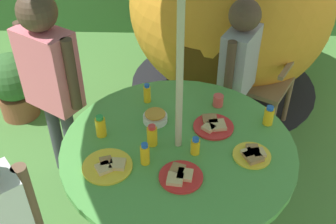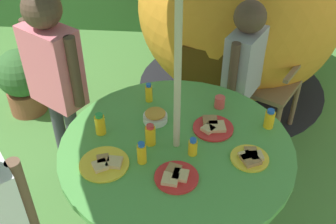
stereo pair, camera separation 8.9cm
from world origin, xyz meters
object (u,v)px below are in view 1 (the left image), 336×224
Objects in this scene: wooden_chair at (263,61)px; juice_bottle_far_right at (152,136)px; dome_tent at (229,6)px; plate_back_edge at (108,166)px; child_in_grey_shirt at (239,62)px; cup_near at (218,101)px; garden_table at (177,165)px; potted_plant at (13,84)px; juice_bottle_near_left at (195,146)px; juice_bottle_mid_right at (147,94)px; juice_bottle_near_right at (268,116)px; child_in_pink_shirt at (49,70)px; juice_bottle_far_left at (100,126)px; plate_front_edge at (252,155)px; juice_bottle_center_back at (145,154)px; snack_bowl at (155,117)px; plate_mid_left at (213,125)px; plate_center_front at (180,176)px.

wooden_chair reaches higher than juice_bottle_far_right.
dome_tent is 2.08m from plate_back_edge.
cup_near is (-0.17, -0.44, -0.02)m from child_in_grey_shirt.
garden_table reaches higher than potted_plant.
juice_bottle_mid_right reaches higher than juice_bottle_near_left.
child_in_grey_shirt reaches higher than plate_back_edge.
dome_tent reaches higher than garden_table.
juice_bottle_mid_right is at bearing 164.79° from juice_bottle_near_right.
child_in_pink_shirt is (0.59, -0.67, 0.57)m from potted_plant.
juice_bottle_far_left is at bearing 167.08° from juice_bottle_far_right.
juice_bottle_far_left is (-0.85, -1.68, 0.01)m from dome_tent.
wooden_chair is 0.48× the size of dome_tent.
dome_tent reaches higher than child_in_pink_shirt.
plate_front_edge is 1.67× the size of juice_bottle_near_right.
potted_plant is 2.21m from juice_bottle_near_right.
child_in_grey_shirt reaches higher than cup_near.
garden_table is 12.33× the size of juice_bottle_near_left.
juice_bottle_center_back is (-0.83, -1.32, 0.22)m from wooden_chair.
juice_bottle_far_right is at bearing -93.23° from dome_tent.
juice_bottle_near_right is at bearing -30.97° from cup_near.
garden_table is at bearing -90.00° from wooden_chair.
snack_bowl is 0.59m from plate_front_edge.
plate_back_edge is 1.28× the size of plate_front_edge.
dome_tent is 1.48m from juice_bottle_mid_right.
plate_back_edge is 3.54× the size of cup_near.
child_in_pink_shirt is 1.37m from juice_bottle_near_right.
juice_bottle_center_back reaches higher than juice_bottle_far_right.
child_in_grey_shirt is 0.98m from juice_bottle_far_right.
plate_mid_left is 0.38m from juice_bottle_far_right.
wooden_chair is at bearing 56.16° from child_in_pink_shirt.
juice_bottle_far_right is (-0.34, -0.16, 0.05)m from plate_mid_left.
garden_table is 0.91× the size of child_in_pink_shirt.
juice_bottle_far_right reaches higher than garden_table.
cup_near is at bearing 69.81° from plate_center_front.
potted_plant is at bearing 145.06° from plate_front_edge.
cup_near reaches higher than garden_table.
child_in_grey_shirt is at bearing 55.69° from juice_bottle_far_right.
garden_table is at bearing 0.75° from juice_bottle_far_right.
juice_bottle_mid_right is at bearing -99.99° from dome_tent.
juice_bottle_mid_right is (-0.06, 0.20, 0.02)m from snack_bowl.
juice_bottle_far_left is (-0.82, 0.14, 0.05)m from plate_front_edge.
juice_bottle_mid_right is at bearing 74.72° from plate_back_edge.
wooden_chair is 1.57m from juice_bottle_far_left.
juice_bottle_near_right reaches higher than plate_mid_left.
juice_bottle_far_left is at bearing 170.07° from plate_front_edge.
snack_bowl is 0.34m from plate_mid_left.
child_in_pink_shirt reaches higher than juice_bottle_far_right.
potted_plant is at bearing 137.06° from juice_bottle_far_right.
dome_tent is (-0.24, 0.56, 0.22)m from wooden_chair.
juice_bottle_center_back is at bearing 12.05° from plate_back_edge.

